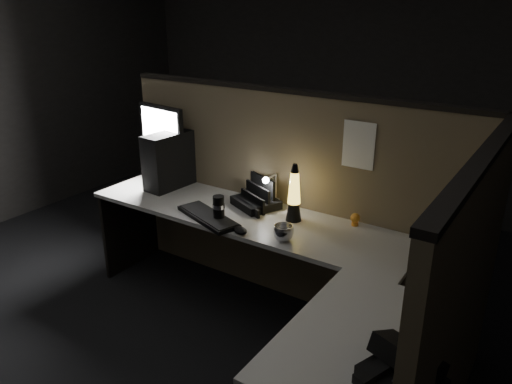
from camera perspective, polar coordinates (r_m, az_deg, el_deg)
The scene contains 17 objects.
floor at distance 3.24m, azimuth -5.33°, elevation -18.66°, with size 6.00×6.00×0.00m, color black.
room_shell at distance 2.53m, azimuth -6.58°, elevation 10.76°, with size 6.00×6.00×6.00m.
partition_back at distance 3.52m, azimuth 3.70°, elevation -0.93°, with size 2.66×0.06×1.50m, color brown.
partition_right at distance 2.42m, azimuth 21.97°, elevation -13.69°, with size 0.06×1.66×1.50m, color brown.
desk at distance 2.99m, azimuth 0.07°, elevation -8.77°, with size 2.60×1.60×0.73m.
pc_tower at distance 3.81m, azimuth -9.88°, elevation 3.59°, with size 0.18×0.40×0.42m, color black.
monitor at distance 3.92m, azimuth -10.71°, elevation 6.30°, with size 0.46×0.20×0.60m.
keyboard at distance 3.28m, azimuth -5.50°, elevation -2.86°, with size 0.51×0.17×0.03m, color black.
mouse at distance 3.06m, azimuth -1.80°, elevation -4.42°, with size 0.10×0.07×0.04m, color black.
clip_lamp at distance 3.42m, azimuth 1.71°, elevation 0.51°, with size 0.04×0.18×0.23m.
organizer at distance 3.45m, azimuth 0.10°, elevation -0.83°, with size 0.36×0.35×0.22m.
lava_lamp at distance 3.19m, azimuth 4.37°, elevation -0.61°, with size 0.10×0.10×0.38m.
travel_mug at distance 3.20m, azimuth -4.28°, elevation -1.93°, with size 0.08×0.08×0.17m, color black.
steel_mug at distance 2.97m, azimuth 3.15°, elevation -4.69°, with size 0.12×0.12×0.10m, color #B5B5BC.
figurine at distance 3.21m, azimuth 11.28°, elevation -2.92°, with size 0.06×0.06×0.06m, color orange.
pinned_paper at distance 3.12m, azimuth 11.65°, elevation 5.27°, with size 0.21×0.00×0.29m, color white.
desk_phone at distance 2.04m, azimuth 16.35°, elevation -18.84°, with size 0.32×0.32×0.16m.
Camera 1 is at (1.60, -1.91, 2.07)m, focal length 35.00 mm.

